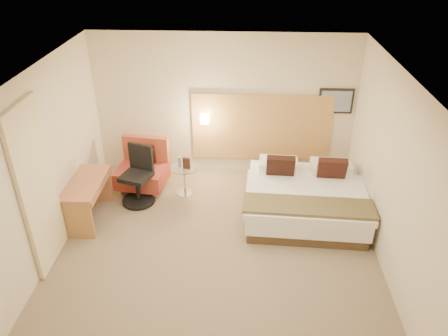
# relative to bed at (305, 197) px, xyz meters

# --- Properties ---
(floor) EXTENTS (4.80, 5.00, 0.02)m
(floor) POSITION_rel_bed_xyz_m (-1.42, -1.11, -0.32)
(floor) COLOR #776650
(floor) RESTS_ON ground
(ceiling) EXTENTS (4.80, 5.00, 0.02)m
(ceiling) POSITION_rel_bed_xyz_m (-1.42, -1.11, 2.40)
(ceiling) COLOR white
(ceiling) RESTS_ON floor
(wall_back) EXTENTS (4.80, 0.02, 2.70)m
(wall_back) POSITION_rel_bed_xyz_m (-1.42, 1.40, 1.04)
(wall_back) COLOR beige
(wall_back) RESTS_ON floor
(wall_front) EXTENTS (4.80, 0.02, 2.70)m
(wall_front) POSITION_rel_bed_xyz_m (-1.42, -3.62, 1.04)
(wall_front) COLOR beige
(wall_front) RESTS_ON floor
(wall_left) EXTENTS (0.02, 5.00, 2.70)m
(wall_left) POSITION_rel_bed_xyz_m (-3.83, -1.11, 1.04)
(wall_left) COLOR beige
(wall_left) RESTS_ON floor
(wall_right) EXTENTS (0.02, 5.00, 2.70)m
(wall_right) POSITION_rel_bed_xyz_m (0.99, -1.11, 1.04)
(wall_right) COLOR beige
(wall_right) RESTS_ON floor
(headboard_panel) EXTENTS (2.60, 0.04, 1.30)m
(headboard_panel) POSITION_rel_bed_xyz_m (-0.72, 1.36, 0.64)
(headboard_panel) COLOR tan
(headboard_panel) RESTS_ON wall_back
(art_frame) EXTENTS (0.62, 0.03, 0.47)m
(art_frame) POSITION_rel_bed_xyz_m (0.60, 1.37, 1.19)
(art_frame) COLOR black
(art_frame) RESTS_ON wall_back
(art_canvas) EXTENTS (0.54, 0.01, 0.39)m
(art_canvas) POSITION_rel_bed_xyz_m (0.60, 1.35, 1.19)
(art_canvas) COLOR gray
(art_canvas) RESTS_ON wall_back
(lamp_arm) EXTENTS (0.02, 0.12, 0.02)m
(lamp_arm) POSITION_rel_bed_xyz_m (-1.77, 1.31, 0.84)
(lamp_arm) COLOR silver
(lamp_arm) RESTS_ON wall_back
(lamp_shade) EXTENTS (0.15, 0.15, 0.15)m
(lamp_shade) POSITION_rel_bed_xyz_m (-1.77, 1.25, 0.84)
(lamp_shade) COLOR #FCEAC4
(lamp_shade) RESTS_ON wall_back
(curtain) EXTENTS (0.06, 0.90, 2.42)m
(curtain) POSITION_rel_bed_xyz_m (-3.78, -1.36, 0.91)
(curtain) COLOR beige
(curtain) RESTS_ON wall_left
(bottle_a) EXTENTS (0.07, 0.07, 0.19)m
(bottle_a) POSITION_rel_bed_xyz_m (-2.16, 0.52, 0.33)
(bottle_a) COLOR #78A4BA
(bottle_a) RESTS_ON side_table
(menu_folder) EXTENTS (0.13, 0.08, 0.21)m
(menu_folder) POSITION_rel_bed_xyz_m (-2.03, 0.46, 0.34)
(menu_folder) COLOR #371F16
(menu_folder) RESTS_ON side_table
(bed) EXTENTS (2.03, 1.99, 0.95)m
(bed) POSITION_rel_bed_xyz_m (0.00, 0.00, 0.00)
(bed) COLOR #463423
(bed) RESTS_ON floor
(lounge_chair) EXTENTS (0.94, 0.85, 0.90)m
(lounge_chair) POSITION_rel_bed_xyz_m (-2.88, 0.72, 0.05)
(lounge_chair) COLOR tan
(lounge_chair) RESTS_ON floor
(side_table) EXTENTS (0.59, 0.59, 0.54)m
(side_table) POSITION_rel_bed_xyz_m (-2.08, 0.50, -0.01)
(side_table) COLOR silver
(side_table) RESTS_ON floor
(desk) EXTENTS (0.53, 1.14, 0.71)m
(desk) POSITION_rel_bed_xyz_m (-3.53, -0.34, 0.25)
(desk) COLOR #B46A46
(desk) RESTS_ON floor
(desk_chair) EXTENTS (0.73, 0.73, 1.03)m
(desk_chair) POSITION_rel_bed_xyz_m (-2.85, 0.22, 0.11)
(desk_chair) COLOR black
(desk_chair) RESTS_ON floor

